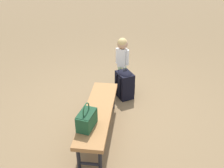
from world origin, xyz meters
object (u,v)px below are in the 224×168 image
handbag (87,119)px  child_standing (122,55)px  backpack_large (125,83)px  backpack_small (105,92)px  park_bench (98,113)px

handbag → child_standing: size_ratio=0.36×
handbag → backpack_large: 1.59m
child_standing → backpack_large: child_standing is taller
backpack_small → park_bench: bearing=-167.6°
child_standing → backpack_large: size_ratio=1.76×
park_bench → child_standing: 1.59m
park_bench → child_standing: size_ratio=1.62×
backpack_small → backpack_large: bearing=-62.8°
park_bench → backpack_large: size_ratio=2.86×
handbag → child_standing: (1.97, 0.03, 0.10)m
park_bench → handbag: (-0.40, 0.02, 0.18)m
park_bench → backpack_large: bearing=-5.8°
child_standing → backpack_large: bearing=-159.1°
child_standing → park_bench: bearing=-178.5°
child_standing → backpack_small: size_ratio=3.50×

